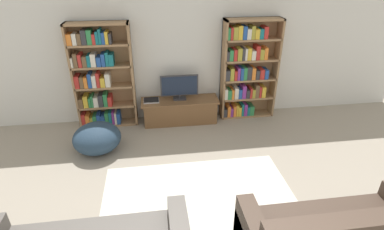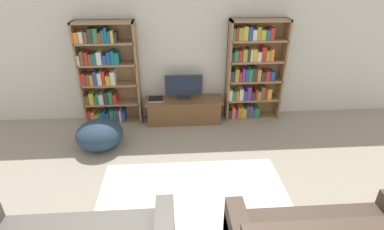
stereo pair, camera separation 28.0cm
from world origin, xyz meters
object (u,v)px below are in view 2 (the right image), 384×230
Objects in this scene: bookshelf_right at (252,72)px; television at (184,87)px; laptop at (156,99)px; beanbag_ottoman at (100,135)px; tv_stand at (184,110)px; bookshelf_left at (106,75)px.

bookshelf_right is 1.30m from television.
laptop is 1.24m from beanbag_ottoman.
laptop reaches higher than tv_stand.
beanbag_ottoman is (-0.90, -0.83, -0.23)m from laptop.
bookshelf_left is at bearing 173.91° from laptop.
bookshelf_left reaches higher than laptop.
laptop is (0.87, -0.09, -0.46)m from bookshelf_left.
bookshelf_right is at bearing 4.98° from tv_stand.
laptop is at bearing -6.09° from bookshelf_left.
beanbag_ottoman reaches higher than tv_stand.
laptop is (-0.53, -0.01, -0.24)m from television.
bookshelf_left is 2.68m from bookshelf_right.
bookshelf_left is 1.57m from tv_stand.
television is 2.46× the size of laptop.
beanbag_ottoman is at bearing -91.41° from bookshelf_left.
tv_stand is at bearing -175.02° from bookshelf_right.
bookshelf_right is 2.48× the size of beanbag_ottoman.
bookshelf_right is 1.31× the size of tv_stand.
tv_stand is 0.47m from television.
tv_stand is at bearing -90.00° from television.
bookshelf_right reaches higher than beanbag_ottoman.
television is at bearing -3.36° from bookshelf_left.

